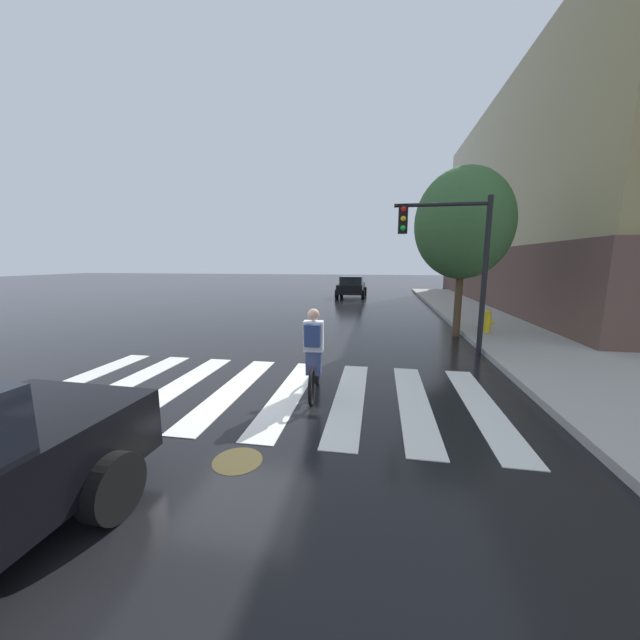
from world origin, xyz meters
name	(u,v)px	position (x,y,z in m)	size (l,w,h in m)	color
ground_plane	(243,390)	(0.00, 0.00, 0.00)	(120.00, 120.00, 0.00)	black
crosswalk_stripes	(261,391)	(0.38, 0.00, 0.01)	(8.76, 3.88, 0.01)	silver
manhole_cover	(237,461)	(0.89, -2.35, 0.00)	(0.64, 0.64, 0.01)	#473D1E
sedan_mid	(352,286)	(0.71, 18.64, 0.76)	(2.04, 4.29, 1.48)	black
cyclist	(314,353)	(1.46, -0.05, 0.84)	(0.38, 1.71, 1.69)	black
traffic_light_near	(453,249)	(4.54, 3.57, 2.86)	(2.47, 0.28, 4.20)	black
fire_hydrant	(488,321)	(6.31, 6.12, 0.53)	(0.33, 0.22, 0.78)	gold
street_tree_near	(463,224)	(5.29, 6.04, 3.73)	(3.11, 3.11, 5.53)	#4C3823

